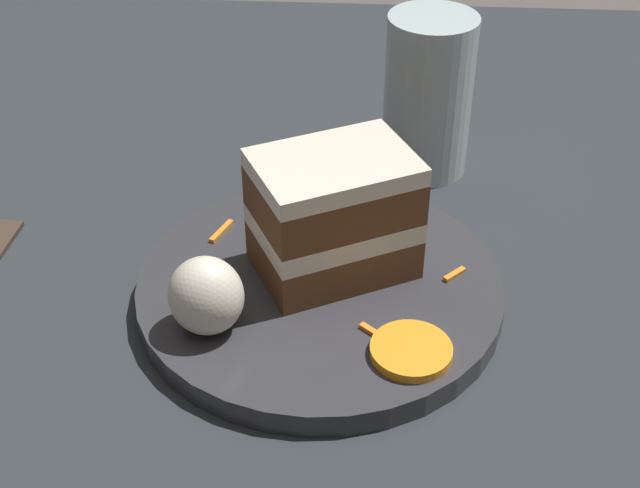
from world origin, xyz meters
TOP-DOWN VIEW (x-y plane):
  - ground_plane at (0.00, 0.00)m, footprint 6.00×6.00m
  - dining_table at (0.00, 0.00)m, footprint 1.09×1.04m
  - plate at (0.04, -0.01)m, footprint 0.25×0.25m
  - cake_slice at (0.05, 0.01)m, footprint 0.12×0.11m
  - cream_dollop at (-0.02, -0.06)m, footprint 0.05×0.04m
  - orange_garnish at (0.10, -0.08)m, footprint 0.05×0.05m
  - carrot_shreds_scatter at (0.03, -0.01)m, footprint 0.19×0.12m
  - drinking_glass at (0.12, 0.17)m, footprint 0.07×0.07m

SIDE VIEW (x-z plane):
  - ground_plane at x=0.00m, z-range 0.00..0.00m
  - dining_table at x=0.00m, z-range 0.00..0.03m
  - plate at x=0.04m, z-range 0.03..0.04m
  - carrot_shreds_scatter at x=0.03m, z-range 0.04..0.05m
  - orange_garnish at x=0.10m, z-range 0.04..0.05m
  - cream_dollop at x=-0.02m, z-range 0.04..0.10m
  - drinking_glass at x=0.12m, z-range 0.02..0.15m
  - cake_slice at x=0.05m, z-range 0.04..0.13m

